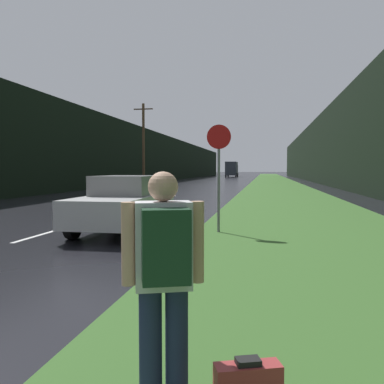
{
  "coord_description": "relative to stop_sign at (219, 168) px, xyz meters",
  "views": [
    {
      "loc": [
        5.63,
        -1.09,
        1.66
      ],
      "look_at": [
        2.98,
        13.62,
        0.84
      ],
      "focal_mm": 38.0,
      "sensor_mm": 36.0,
      "label": 1
    }
  ],
  "objects": [
    {
      "name": "utility_pole_far",
      "position": [
        -9.84,
        25.49,
        2.28
      ],
      "size": [
        1.8,
        0.24,
        7.7
      ],
      "color": "#4C3823",
      "rests_on": "ground_plane"
    },
    {
      "name": "delivery_truck",
      "position": [
        -6.34,
        82.6,
        0.12
      ],
      "size": [
        2.54,
        8.51,
        3.43
      ],
      "color": "black",
      "rests_on": "ground_plane"
    },
    {
      "name": "lane_stripe_b",
      "position": [
        -4.43,
        -0.86,
        -1.7
      ],
      "size": [
        0.12,
        3.0,
        0.01
      ],
      "primitive_type": "cube",
      "color": "silver",
      "rests_on": "ground_plane"
    },
    {
      "name": "stop_sign",
      "position": [
        0.0,
        0.0,
        0.0
      ],
      "size": [
        0.63,
        0.07,
        2.83
      ],
      "color": "slate",
      "rests_on": "ground_plane"
    },
    {
      "name": "grass_verge",
      "position": [
        2.38,
        30.5,
        -1.7
      ],
      "size": [
        6.0,
        240.0,
        0.02
      ],
      "primitive_type": "cube",
      "color": "#386028",
      "rests_on": "ground_plane"
    },
    {
      "name": "lane_stripe_d",
      "position": [
        -4.43,
        13.14,
        -1.7
      ],
      "size": [
        0.12,
        3.0,
        0.01
      ],
      "primitive_type": "cube",
      "color": "silver",
      "rests_on": "ground_plane"
    },
    {
      "name": "treeline_far_side",
      "position": [
        -14.25,
        40.5,
        1.67
      ],
      "size": [
        2.0,
        140.0,
        6.75
      ],
      "primitive_type": "cube",
      "color": "black",
      "rests_on": "ground_plane"
    },
    {
      "name": "hitchhiker_with_backpack",
      "position": [
        0.52,
        -7.92,
        -0.76
      ],
      "size": [
        0.55,
        0.49,
        1.65
      ],
      "rotation": [
        0.0,
        0.0,
        0.34
      ],
      "color": "#1E2847",
      "rests_on": "ground_plane"
    },
    {
      "name": "treeline_near_side",
      "position": [
        8.38,
        40.5,
        2.35
      ],
      "size": [
        2.0,
        140.0,
        8.11
      ],
      "primitive_type": "cube",
      "color": "black",
      "rests_on": "ground_plane"
    },
    {
      "name": "car_passing_near",
      "position": [
        -2.52,
        -0.16,
        -0.95
      ],
      "size": [
        1.83,
        4.43,
        1.5
      ],
      "rotation": [
        0.0,
        0.0,
        3.14
      ],
      "color": "#BCBCBC",
      "rests_on": "ground_plane"
    },
    {
      "name": "lane_stripe_c",
      "position": [
        -4.43,
        6.14,
        -1.7
      ],
      "size": [
        0.12,
        3.0,
        0.01
      ],
      "primitive_type": "cube",
      "color": "silver",
      "rests_on": "ground_plane"
    }
  ]
}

